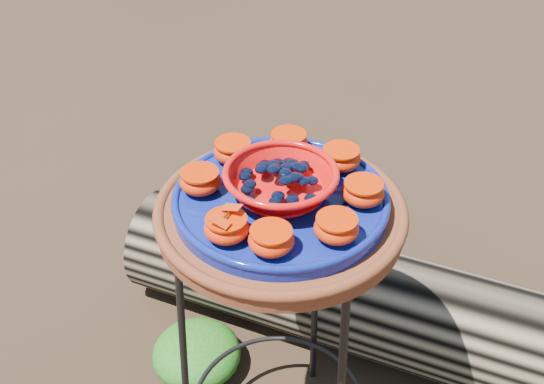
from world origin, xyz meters
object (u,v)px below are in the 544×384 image
at_px(terracotta_saucer, 280,215).
at_px(red_bowl, 281,184).
at_px(driftwood_log, 407,313).
at_px(cobalt_plate, 281,202).
at_px(plant_stand, 279,347).

bearing_deg(terracotta_saucer, red_bowl, 0.00).
bearing_deg(driftwood_log, cobalt_plate, -115.08).
bearing_deg(driftwood_log, terracotta_saucer, -115.08).
relative_size(plant_stand, terracotta_saucer, 1.53).
xyz_separation_m(terracotta_saucer, driftwood_log, (0.19, 0.41, -0.57)).
relative_size(terracotta_saucer, red_bowl, 2.33).
bearing_deg(terracotta_saucer, driftwood_log, 64.92).
relative_size(terracotta_saucer, driftwood_log, 0.29).
relative_size(plant_stand, cobalt_plate, 1.79).
bearing_deg(terracotta_saucer, plant_stand, 0.00).
xyz_separation_m(plant_stand, cobalt_plate, (0.00, 0.00, 0.40)).
height_order(plant_stand, cobalt_plate, cobalt_plate).
distance_m(cobalt_plate, driftwood_log, 0.75).
distance_m(plant_stand, cobalt_plate, 0.40).
xyz_separation_m(plant_stand, red_bowl, (0.00, 0.00, 0.44)).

